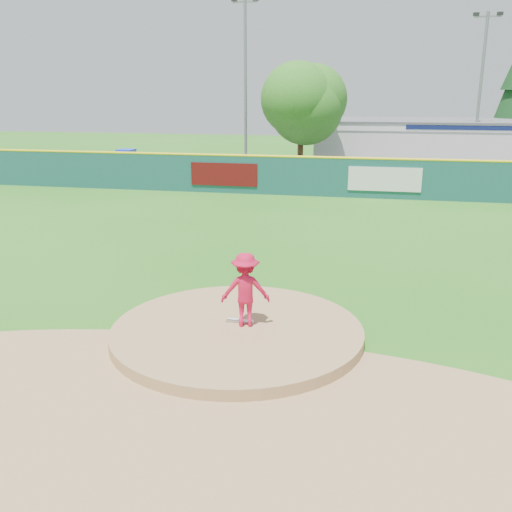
% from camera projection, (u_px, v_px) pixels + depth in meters
% --- Properties ---
extents(ground, '(120.00, 120.00, 0.00)m').
position_uv_depth(ground, '(237.00, 337.00, 12.52)').
color(ground, '#286B19').
rests_on(ground, ground).
extents(pitchers_mound, '(5.50, 5.50, 0.50)m').
position_uv_depth(pitchers_mound, '(237.00, 337.00, 12.52)').
color(pitchers_mound, '#9E774C').
rests_on(pitchers_mound, ground).
extents(pitching_rubber, '(0.60, 0.15, 0.04)m').
position_uv_depth(pitching_rubber, '(240.00, 321.00, 12.73)').
color(pitching_rubber, white).
rests_on(pitching_rubber, pitchers_mound).
extents(infield_dirt_arc, '(15.40, 15.40, 0.01)m').
position_uv_depth(infield_dirt_arc, '(195.00, 408.00, 9.70)').
color(infield_dirt_arc, '#9E774C').
rests_on(infield_dirt_arc, ground).
extents(parking_lot, '(44.00, 16.00, 0.02)m').
position_uv_depth(parking_lot, '(334.00, 173.00, 37.90)').
color(parking_lot, '#38383A').
rests_on(parking_lot, ground).
extents(pitcher, '(1.17, 0.83, 1.64)m').
position_uv_depth(pitcher, '(245.00, 290.00, 12.33)').
color(pitcher, red).
rests_on(pitcher, pitchers_mound).
extents(van, '(5.52, 4.08, 1.39)m').
position_uv_depth(van, '(257.00, 171.00, 33.42)').
color(van, white).
rests_on(van, parking_lot).
extents(pool_building_grp, '(15.20, 8.20, 3.31)m').
position_uv_depth(pool_building_grp, '(424.00, 143.00, 40.95)').
color(pool_building_grp, silver).
rests_on(pool_building_grp, ground).
extents(fence_banners, '(11.92, 0.04, 1.20)m').
position_uv_depth(fence_banners, '(302.00, 177.00, 29.28)').
color(fence_banners, '#540C0C').
rests_on(fence_banners, ground).
extents(playground_slide, '(1.04, 2.93, 1.61)m').
position_uv_depth(playground_slide, '(126.00, 162.00, 37.22)').
color(playground_slide, blue).
rests_on(playground_slide, ground).
extents(outfield_fence, '(40.00, 0.14, 2.07)m').
position_uv_depth(outfield_fence, '(321.00, 175.00, 29.14)').
color(outfield_fence, '#164847').
rests_on(outfield_fence, ground).
extents(deciduous_tree, '(5.60, 5.60, 7.36)m').
position_uv_depth(deciduous_tree, '(301.00, 103.00, 35.16)').
color(deciduous_tree, '#382314').
rests_on(deciduous_tree, ground).
extents(light_pole_left, '(1.75, 0.25, 11.00)m').
position_uv_depth(light_pole_left, '(245.00, 78.00, 37.42)').
color(light_pole_left, gray).
rests_on(light_pole_left, ground).
extents(light_pole_right, '(1.75, 0.25, 10.00)m').
position_uv_depth(light_pole_right, '(481.00, 86.00, 36.46)').
color(light_pole_right, gray).
rests_on(light_pole_right, ground).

